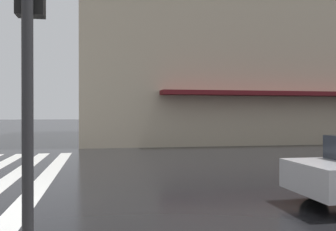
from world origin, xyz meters
TOP-DOWN VIEW (x-y plane):
  - haussmann_block_corner at (22.10, -16.47)m, footprint 20.41×28.76m
  - traffic_signal_post at (-3.30, -2.41)m, footprint 0.44×0.30m

SIDE VIEW (x-z plane):
  - traffic_signal_post at x=-3.30m, z-range 0.95..4.61m
  - haussmann_block_corner at x=22.10m, z-range -0.22..20.81m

